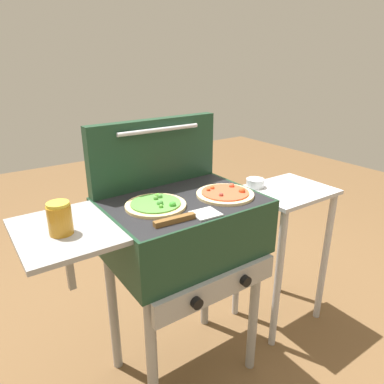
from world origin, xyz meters
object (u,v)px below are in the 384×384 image
(pizza_veggie, at_px, (156,205))
(spatula, at_px, (188,217))
(pizza_pepperoni, at_px, (225,194))
(prep_table, at_px, (284,230))
(sauce_jar, at_px, (60,218))
(grill, at_px, (180,231))
(topping_bowl_near, at_px, (255,183))

(pizza_veggie, bearing_deg, spatula, -77.07)
(pizza_veggie, xyz_separation_m, pizza_pepperoni, (0.30, -0.06, -0.00))
(pizza_pepperoni, xyz_separation_m, prep_table, (0.49, 0.07, -0.34))
(sauce_jar, bearing_deg, spatula, -19.79)
(sauce_jar, distance_m, spatula, 0.43)
(sauce_jar, xyz_separation_m, spatula, (0.41, -0.15, -0.05))
(spatula, xyz_separation_m, prep_table, (0.75, 0.18, -0.34))
(grill, height_order, pizza_pepperoni, pizza_pepperoni)
(pizza_pepperoni, distance_m, prep_table, 0.60)
(sauce_jar, height_order, topping_bowl_near, sauce_jar)
(pizza_pepperoni, relative_size, prep_table, 0.30)
(sauce_jar, bearing_deg, topping_bowl_near, 8.16)
(spatula, height_order, topping_bowl_near, spatula)
(pizza_pepperoni, distance_m, topping_bowl_near, 0.42)
(spatula, bearing_deg, prep_table, 13.14)
(pizza_pepperoni, distance_m, spatula, 0.28)
(pizza_pepperoni, relative_size, spatula, 0.92)
(prep_table, distance_m, topping_bowl_near, 0.31)
(grill, relative_size, pizza_pepperoni, 3.95)
(grill, height_order, spatula, spatula)
(pizza_pepperoni, bearing_deg, sauce_jar, 176.34)
(grill, distance_m, sauce_jar, 0.52)
(sauce_jar, bearing_deg, prep_table, 1.44)
(prep_table, bearing_deg, sauce_jar, -178.56)
(prep_table, bearing_deg, pizza_pepperoni, -171.64)
(spatula, bearing_deg, pizza_pepperoni, 21.56)
(sauce_jar, bearing_deg, grill, 2.93)
(grill, xyz_separation_m, topping_bowl_near, (0.55, 0.12, 0.07))
(prep_table, bearing_deg, spatula, -166.86)
(prep_table, height_order, topping_bowl_near, topping_bowl_near)
(pizza_pepperoni, xyz_separation_m, sauce_jar, (-0.67, 0.04, 0.05))
(pizza_pepperoni, relative_size, sauce_jar, 2.20)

